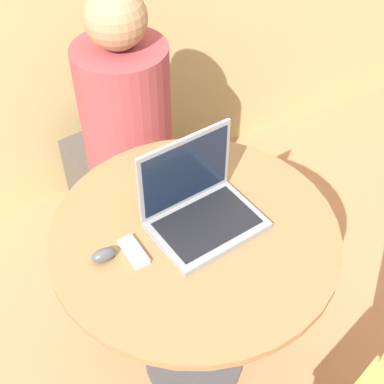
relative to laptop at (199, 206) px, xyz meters
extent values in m
plane|color=tan|center=(-0.03, -0.03, -0.81)|extent=(12.00, 12.00, 0.00)
cylinder|color=#4C4C51|center=(-0.03, -0.03, -0.80)|extent=(0.37, 0.37, 0.02)
cylinder|color=#4C4C51|center=(-0.03, -0.03, -0.44)|extent=(0.08, 0.08, 0.71)
cylinder|color=olive|center=(-0.03, -0.03, -0.07)|extent=(0.83, 0.83, 0.02)
cube|color=gray|center=(0.01, -0.04, -0.05)|extent=(0.33, 0.26, 0.02)
cube|color=black|center=(0.01, -0.04, -0.04)|extent=(0.29, 0.21, 0.00)
cube|color=gray|center=(-0.01, 0.07, 0.08)|extent=(0.30, 0.05, 0.23)
cube|color=#141E33|center=(-0.01, 0.06, 0.08)|extent=(0.28, 0.04, 0.21)
cube|color=silver|center=(-0.22, -0.03, -0.05)|extent=(0.05, 0.11, 0.02)
ellipsoid|color=#4C4C51|center=(-0.30, -0.01, -0.04)|extent=(0.07, 0.04, 0.04)
cube|color=#4C4742|center=(-0.01, 0.70, -0.58)|extent=(0.38, 0.50, 0.46)
cylinder|color=#993D42|center=(0.01, 0.59, -0.07)|extent=(0.33, 0.33, 0.54)
sphere|color=#A87A56|center=(0.01, 0.59, 0.30)|extent=(0.21, 0.21, 0.21)
camera|label=1|loc=(-0.50, -0.92, 1.08)|focal=50.00mm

